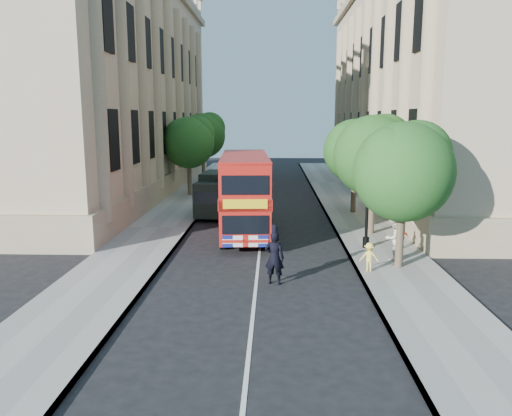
# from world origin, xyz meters

# --- Properties ---
(ground) EXTENTS (120.00, 120.00, 0.00)m
(ground) POSITION_xyz_m (0.00, 0.00, 0.00)
(ground) COLOR black
(ground) RESTS_ON ground
(pavement_right) EXTENTS (3.50, 80.00, 0.12)m
(pavement_right) POSITION_xyz_m (5.75, 10.00, 0.06)
(pavement_right) COLOR gray
(pavement_right) RESTS_ON ground
(pavement_left) EXTENTS (3.50, 80.00, 0.12)m
(pavement_left) POSITION_xyz_m (-5.75, 10.00, 0.06)
(pavement_left) COLOR gray
(pavement_left) RESTS_ON ground
(building_right) EXTENTS (12.00, 38.00, 18.00)m
(building_right) POSITION_xyz_m (13.80, 24.00, 9.00)
(building_right) COLOR tan
(building_right) RESTS_ON ground
(building_left) EXTENTS (12.00, 38.00, 18.00)m
(building_left) POSITION_xyz_m (-13.80, 24.00, 9.00)
(building_left) COLOR tan
(building_left) RESTS_ON ground
(tree_right_near) EXTENTS (4.00, 4.00, 6.08)m
(tree_right_near) POSITION_xyz_m (5.84, 3.03, 4.25)
(tree_right_near) COLOR #473828
(tree_right_near) RESTS_ON ground
(tree_right_mid) EXTENTS (4.20, 4.20, 6.37)m
(tree_right_mid) POSITION_xyz_m (5.84, 9.03, 4.45)
(tree_right_mid) COLOR #473828
(tree_right_mid) RESTS_ON ground
(tree_right_far) EXTENTS (4.00, 4.00, 6.15)m
(tree_right_far) POSITION_xyz_m (5.84, 15.03, 4.31)
(tree_right_far) COLOR #473828
(tree_right_far) RESTS_ON ground
(tree_left_far) EXTENTS (4.00, 4.00, 6.30)m
(tree_left_far) POSITION_xyz_m (-5.96, 22.03, 4.44)
(tree_left_far) COLOR #473828
(tree_left_far) RESTS_ON ground
(tree_left_back) EXTENTS (4.20, 4.20, 6.65)m
(tree_left_back) POSITION_xyz_m (-5.96, 30.03, 4.71)
(tree_left_back) COLOR #473828
(tree_left_back) RESTS_ON ground
(lamp_post) EXTENTS (0.32, 0.32, 5.16)m
(lamp_post) POSITION_xyz_m (5.00, 6.00, 2.51)
(lamp_post) COLOR black
(lamp_post) RESTS_ON pavement_right
(double_decker_bus) EXTENTS (2.92, 9.10, 4.14)m
(double_decker_bus) POSITION_xyz_m (-0.89, 9.16, 2.29)
(double_decker_bus) COLOR #AD130C
(double_decker_bus) RESTS_ON ground
(box_van) EXTENTS (2.37, 4.94, 2.73)m
(box_van) POSITION_xyz_m (-2.91, 13.88, 1.34)
(box_van) COLOR black
(box_van) RESTS_ON ground
(police_constable) EXTENTS (0.82, 0.63, 2.03)m
(police_constable) POSITION_xyz_m (0.68, 1.00, 1.01)
(police_constable) COLOR black
(police_constable) RESTS_ON ground
(woman_pedestrian) EXTENTS (1.14, 1.05, 1.89)m
(woman_pedestrian) POSITION_xyz_m (5.83, 3.99, 1.07)
(woman_pedestrian) COLOR silver
(woman_pedestrian) RESTS_ON pavement_right
(child_a) EXTENTS (0.65, 0.36, 1.05)m
(child_a) POSITION_xyz_m (6.66, 5.97, 0.64)
(child_a) COLOR #D75426
(child_a) RESTS_ON pavement_right
(child_b) EXTENTS (0.78, 0.50, 1.15)m
(child_b) POSITION_xyz_m (4.46, 2.36, 0.70)
(child_b) COLOR #FADE55
(child_b) RESTS_ON pavement_right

